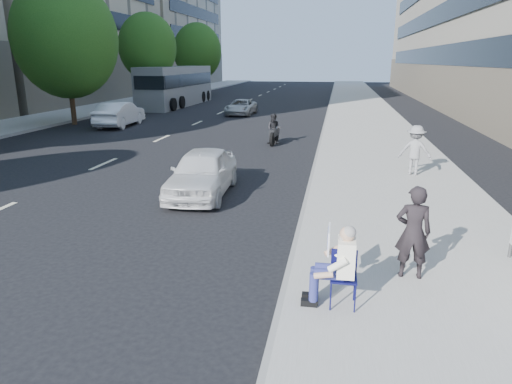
% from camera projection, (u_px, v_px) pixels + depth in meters
% --- Properties ---
extents(ground, '(160.00, 160.00, 0.00)m').
position_uv_depth(ground, '(214.00, 267.00, 8.70)').
color(ground, black).
rests_on(ground, ground).
extents(near_sidewalk, '(5.00, 120.00, 0.15)m').
position_uv_depth(near_sidewalk, '(368.00, 126.00, 26.93)').
color(near_sidewalk, gray).
rests_on(near_sidewalk, ground).
extents(far_sidewalk, '(4.50, 120.00, 0.15)m').
position_uv_depth(far_sidewalk, '(49.00, 118.00, 30.41)').
color(far_sidewalk, gray).
rests_on(far_sidewalk, ground).
extents(tree_far_c, '(6.00, 6.00, 8.47)m').
position_uv_depth(tree_far_c, '(65.00, 39.00, 26.63)').
color(tree_far_c, '#382616').
rests_on(tree_far_c, ground).
extents(tree_far_d, '(4.80, 4.80, 7.65)m').
position_uv_depth(tree_far_d, '(148.00, 47.00, 38.02)').
color(tree_far_d, '#382616').
rests_on(tree_far_d, ground).
extents(tree_far_e, '(5.40, 5.40, 7.89)m').
position_uv_depth(tree_far_e, '(197.00, 51.00, 51.30)').
color(tree_far_e, '#382616').
rests_on(tree_far_e, ground).
extents(seated_protester, '(0.83, 1.12, 1.31)m').
position_uv_depth(seated_protester, '(337.00, 261.00, 6.90)').
color(seated_protester, '#11124E').
rests_on(seated_protester, near_sidewalk).
extents(jogger, '(1.16, 0.83, 1.63)m').
position_uv_depth(jogger, '(415.00, 150.00, 14.93)').
color(jogger, gray).
rests_on(jogger, near_sidewalk).
extents(pedestrian_woman, '(0.61, 0.40, 1.65)m').
position_uv_depth(pedestrian_woman, '(413.00, 232.00, 7.78)').
color(pedestrian_woman, black).
rests_on(pedestrian_woman, near_sidewalk).
extents(white_sedan_near, '(1.76, 4.00, 1.34)m').
position_uv_depth(white_sedan_near, '(202.00, 172.00, 13.24)').
color(white_sedan_near, silver).
rests_on(white_sedan_near, ground).
extents(white_sedan_mid, '(1.76, 4.46, 1.44)m').
position_uv_depth(white_sedan_mid, '(120.00, 114.00, 27.15)').
color(white_sedan_mid, white).
rests_on(white_sedan_mid, ground).
extents(white_sedan_far, '(1.87, 3.94, 1.09)m').
position_uv_depth(white_sedan_far, '(241.00, 107.00, 33.02)').
color(white_sedan_far, '#BEBEBE').
rests_on(white_sedan_far, ground).
extents(motorcycle, '(0.74, 2.05, 1.42)m').
position_uv_depth(motorcycle, '(274.00, 130.00, 21.37)').
color(motorcycle, black).
rests_on(motorcycle, ground).
extents(bus, '(2.88, 12.11, 3.30)m').
position_uv_depth(bus, '(177.00, 86.00, 39.60)').
color(bus, slate).
rests_on(bus, ground).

